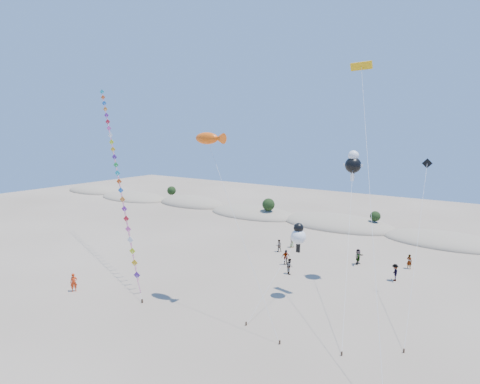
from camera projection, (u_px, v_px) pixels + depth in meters
name	position (u px, v px, depth m)	size (l,w,h in m)	color
ground	(109.00, 349.00, 28.78)	(160.00, 160.00, 0.00)	#7D6B56
dune_ridge	(343.00, 226.00, 65.08)	(145.30, 11.49, 5.57)	gray
kite_train	(116.00, 166.00, 48.00)	(23.82, 14.77, 21.70)	#3F2D1E
fish_kite	(210.00, 139.00, 34.88)	(10.57, 3.94, 15.38)	#3F2D1E
cartoon_kite_low	(298.00, 235.00, 36.92)	(1.64, 8.16, 7.13)	#3F2D1E
cartoon_kite_high	(353.00, 163.00, 40.56)	(5.67, 15.47, 13.54)	#3F2D1E
parafoil_kite	(362.00, 73.00, 34.87)	(8.53, 16.89, 21.52)	#3F2D1E
dark_kite	(421.00, 212.00, 34.18)	(1.76, 12.06, 13.00)	#3F2D1E
flyer_foreground	(74.00, 282.00, 38.94)	(0.65, 0.43, 1.79)	red
beachgoers	(351.00, 262.00, 45.09)	(24.44, 10.00, 1.83)	slate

